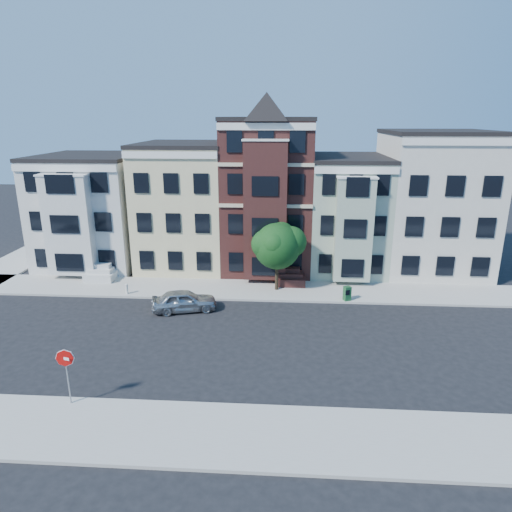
# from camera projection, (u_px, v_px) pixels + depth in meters

# --- Properties ---
(ground) EXTENTS (120.00, 120.00, 0.00)m
(ground) POSITION_uv_depth(u_px,v_px,m) (257.00, 343.00, 25.95)
(ground) COLOR black
(far_sidewalk) EXTENTS (60.00, 4.00, 0.15)m
(far_sidewalk) POSITION_uv_depth(u_px,v_px,m) (264.00, 290.00, 33.56)
(far_sidewalk) COLOR #9E9B93
(far_sidewalk) RESTS_ON ground
(near_sidewalk) EXTENTS (60.00, 4.00, 0.15)m
(near_sidewalk) POSITION_uv_depth(u_px,v_px,m) (244.00, 435.00, 18.30)
(near_sidewalk) COLOR #9E9B93
(near_sidewalk) RESTS_ON ground
(house_white) EXTENTS (8.00, 9.00, 9.00)m
(house_white) POSITION_uv_depth(u_px,v_px,m) (95.00, 211.00, 39.39)
(house_white) COLOR silver
(house_white) RESTS_ON ground
(house_yellow) EXTENTS (7.00, 9.00, 10.00)m
(house_yellow) POSITION_uv_depth(u_px,v_px,m) (186.00, 206.00, 38.75)
(house_yellow) COLOR beige
(house_yellow) RESTS_ON ground
(house_brown) EXTENTS (7.00, 9.00, 12.00)m
(house_brown) POSITION_uv_depth(u_px,v_px,m) (268.00, 196.00, 38.02)
(house_brown) COLOR #371815
(house_brown) RESTS_ON ground
(house_green) EXTENTS (6.00, 9.00, 9.00)m
(house_green) POSITION_uv_depth(u_px,v_px,m) (345.00, 214.00, 38.06)
(house_green) COLOR #97A690
(house_green) RESTS_ON ground
(house_cream) EXTENTS (8.00, 9.00, 11.00)m
(house_cream) POSITION_uv_depth(u_px,v_px,m) (432.00, 203.00, 37.33)
(house_cream) COLOR beige
(house_cream) RESTS_ON ground
(street_tree) EXTENTS (6.90, 6.90, 6.15)m
(street_tree) POSITION_uv_depth(u_px,v_px,m) (277.00, 249.00, 32.63)
(street_tree) COLOR #164916
(street_tree) RESTS_ON far_sidewalk
(parked_car) EXTENTS (4.50, 2.70, 1.43)m
(parked_car) POSITION_uv_depth(u_px,v_px,m) (184.00, 301.00, 30.02)
(parked_car) COLOR #AAADB1
(parked_car) RESTS_ON ground
(newspaper_box) EXTENTS (0.57, 0.55, 1.00)m
(newspaper_box) POSITION_uv_depth(u_px,v_px,m) (347.00, 293.00, 31.41)
(newspaper_box) COLOR #1D562B
(newspaper_box) RESTS_ON far_sidewalk
(fire_hydrant) EXTENTS (0.24, 0.24, 0.60)m
(fire_hydrant) POSITION_uv_depth(u_px,v_px,m) (127.00, 290.00, 32.62)
(fire_hydrant) COLOR silver
(fire_hydrant) RESTS_ON far_sidewalk
(stop_sign) EXTENTS (0.82, 0.33, 2.98)m
(stop_sign) POSITION_uv_depth(u_px,v_px,m) (67.00, 373.00, 19.82)
(stop_sign) COLOR #BB0C09
(stop_sign) RESTS_ON near_sidewalk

